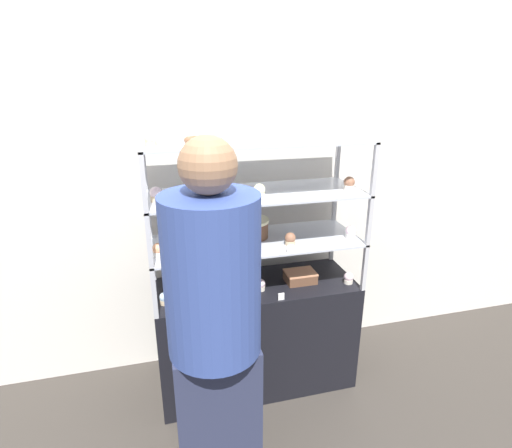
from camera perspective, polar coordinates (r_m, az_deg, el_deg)
ground_plane at (r=2.88m, az=0.00°, el=-21.21°), size 20.00×20.00×0.00m
back_wall at (r=2.61m, az=-2.12°, el=6.76°), size 8.00×0.05×2.60m
display_base at (r=2.66m, az=0.00°, el=-15.39°), size 1.22×0.47×0.71m
display_riser_lower at (r=2.35m, az=0.00°, el=-2.75°), size 1.22×0.47×0.29m
display_riser_middle at (r=2.26m, az=0.00°, el=4.08°), size 1.22×0.47×0.29m
display_riser_upper at (r=2.20m, az=0.00°, el=11.39°), size 1.22×0.47×0.29m
layer_cake_centerpiece at (r=2.38m, az=-0.69°, el=-0.56°), size 0.21×0.21×0.11m
sheet_cake_frosted at (r=2.50m, az=6.33°, el=-7.48°), size 0.18×0.14×0.07m
cupcake_0 at (r=2.31m, az=-12.93°, el=-10.32°), size 0.06×0.06×0.07m
cupcake_1 at (r=2.30m, az=-5.72°, el=-10.08°), size 0.06×0.06×0.07m
cupcake_2 at (r=2.39m, az=0.64°, el=-8.69°), size 0.06×0.06×0.07m
cupcake_3 at (r=2.53m, az=13.07°, el=-7.54°), size 0.06×0.06×0.07m
price_tag_0 at (r=2.30m, az=3.63°, el=-10.30°), size 0.04×0.00×0.04m
cupcake_4 at (r=2.19m, az=-13.79°, el=-3.63°), size 0.06×0.06×0.07m
cupcake_5 at (r=2.22m, az=-4.21°, el=-2.80°), size 0.06×0.06×0.07m
cupcake_6 at (r=2.28m, az=4.91°, el=-2.16°), size 0.06×0.06×0.07m
cupcake_7 at (r=2.44m, az=13.36°, el=-1.13°), size 0.06×0.06×0.07m
price_tag_1 at (r=2.18m, az=4.89°, el=-3.53°), size 0.04×0.00×0.04m
cupcake_8 at (r=2.14m, az=-14.09°, el=4.12°), size 0.06×0.06×0.08m
cupcake_9 at (r=2.14m, az=0.48°, el=4.71°), size 0.06×0.06×0.08m
cupcake_10 at (r=2.36m, az=13.17°, el=5.65°), size 0.06×0.06×0.08m
price_tag_2 at (r=2.07m, az=3.48°, el=3.71°), size 0.04×0.00×0.04m
cupcake_11 at (r=2.07m, az=-14.85°, el=11.69°), size 0.06×0.06×0.07m
cupcake_12 at (r=2.04m, az=-4.07°, el=12.16°), size 0.06×0.06×0.07m
cupcake_13 at (r=2.19m, az=4.81°, el=12.65°), size 0.06×0.06×0.07m
cupcake_14 at (r=2.29m, az=14.22°, el=12.45°), size 0.06×0.06×0.07m
price_tag_3 at (r=1.96m, az=-1.15°, el=11.56°), size 0.04×0.00×0.04m
donut_glazed at (r=2.11m, az=-8.71°, el=11.77°), size 0.11×0.11×0.03m
customer_figure at (r=1.76m, az=-5.98°, el=-13.99°), size 0.40×0.40×1.71m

